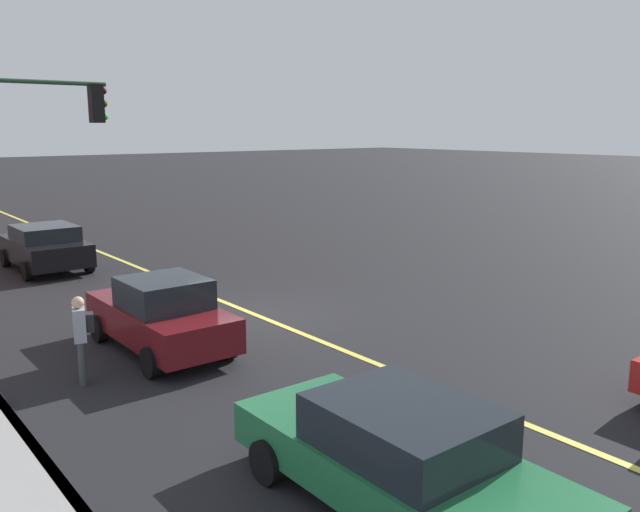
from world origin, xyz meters
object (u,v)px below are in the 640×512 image
at_px(car_green, 402,457).
at_px(car_black, 45,247).
at_px(car_maroon, 161,315).
at_px(pedestrian_with_backpack, 81,333).

relative_size(car_green, car_black, 1.16).
height_order(car_maroon, car_black, car_maroon).
height_order(car_green, car_maroon, car_maroon).
xyz_separation_m(car_maroon, car_black, (9.92, -0.49, -0.01)).
relative_size(car_black, pedestrian_with_backpack, 2.49).
xyz_separation_m(car_maroon, pedestrian_with_backpack, (-0.77, 1.92, 0.18)).
distance_m(car_green, car_black, 17.32).
distance_m(car_black, pedestrian_with_backpack, 10.96).
height_order(car_green, car_black, car_black).
distance_m(car_maroon, pedestrian_with_backpack, 2.07).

